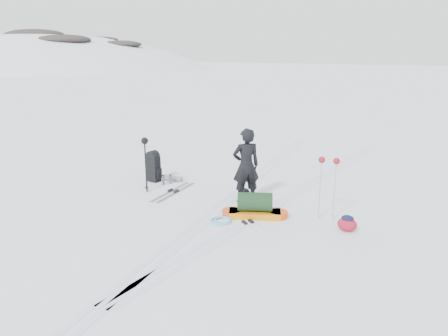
{
  "coord_description": "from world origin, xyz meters",
  "views": [
    {
      "loc": [
        4.73,
        -9.33,
        3.88
      ],
      "look_at": [
        -0.02,
        0.12,
        0.95
      ],
      "focal_mm": 35.0,
      "sensor_mm": 36.0,
      "label": 1
    }
  ],
  "objects": [
    {
      "name": "ski_tracks",
      "position": [
        0.61,
        0.88,
        0.0
      ],
      "size": [
        3.38,
        17.97,
        0.01
      ],
      "color": "silver",
      "rests_on": "ground"
    },
    {
      "name": "thermos_pair",
      "position": [
        -2.27,
        0.85,
        0.14
      ],
      "size": [
        0.22,
        0.27,
        0.3
      ],
      "rotation": [
        0.0,
        0.0,
        0.15
      ],
      "color": "#585A60",
      "rests_on": "ground"
    },
    {
      "name": "touring_skis_grey",
      "position": [
        -1.69,
        0.31,
        0.02
      ],
      "size": [
        0.32,
        1.9,
        0.07
      ],
      "rotation": [
        0.0,
        0.0,
        1.59
      ],
      "color": "gray",
      "rests_on": "ground"
    },
    {
      "name": "ski_poles_silver",
      "position": [
        2.58,
        0.23,
        1.25
      ],
      "size": [
        0.48,
        0.18,
        1.5
      ],
      "rotation": [
        0.0,
        0.0,
        0.26
      ],
      "color": "#ADAFB4",
      "rests_on": "ground"
    },
    {
      "name": "skier",
      "position": [
        0.42,
        0.49,
        0.97
      ],
      "size": [
        0.84,
        0.82,
        1.94
      ],
      "primitive_type": "imported",
      "rotation": [
        0.0,
        0.0,
        3.87
      ],
      "color": "black",
      "rests_on": "ground"
    },
    {
      "name": "stuff_sack",
      "position": [
        0.17,
        0.93,
        0.11
      ],
      "size": [
        0.38,
        0.32,
        0.21
      ],
      "rotation": [
        0.0,
        0.0,
        -0.19
      ],
      "color": "black",
      "rests_on": "ground"
    },
    {
      "name": "ground",
      "position": [
        0.0,
        0.0,
        0.0
      ],
      "size": [
        200.0,
        200.0,
        0.0
      ],
      "primitive_type": "plane",
      "color": "white",
      "rests_on": "ground"
    },
    {
      "name": "pulk_sled",
      "position": [
        1.04,
        -0.36,
        0.23
      ],
      "size": [
        1.61,
        1.0,
        0.6
      ],
      "rotation": [
        0.0,
        0.0,
        0.39
      ],
      "color": "orange",
      "rests_on": "ground"
    },
    {
      "name": "ski_poles_black",
      "position": [
        -2.38,
        0.03,
        1.26
      ],
      "size": [
        0.2,
        0.19,
        1.54
      ],
      "rotation": [
        0.0,
        0.0,
        0.21
      ],
      "color": "black",
      "rests_on": "ground"
    },
    {
      "name": "small_daypack",
      "position": [
        3.16,
        -0.22,
        0.18
      ],
      "size": [
        0.47,
        0.39,
        0.36
      ],
      "rotation": [
        0.0,
        0.0,
        -0.18
      ],
      "color": "maroon",
      "rests_on": "ground"
    },
    {
      "name": "touring_skis_white",
      "position": [
        1.05,
        -0.81,
        0.01
      ],
      "size": [
        1.53,
        1.21,
        0.06
      ],
      "rotation": [
        0.0,
        0.0,
        -0.63
      ],
      "color": "white",
      "rests_on": "ground"
    },
    {
      "name": "expedition_rucksack",
      "position": [
        -2.72,
        0.95,
        0.43
      ],
      "size": [
        1.0,
        0.55,
        0.94
      ],
      "rotation": [
        0.0,
        0.0,
        -0.1
      ],
      "color": "black",
      "rests_on": "ground"
    },
    {
      "name": "rope_coil",
      "position": [
        0.47,
        -0.99,
        0.03
      ],
      "size": [
        0.58,
        0.58,
        0.06
      ],
      "rotation": [
        0.0,
        0.0,
        -0.18
      ],
      "color": "#5EC0E6",
      "rests_on": "ground"
    }
  ]
}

